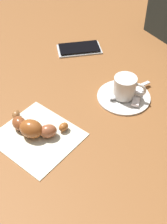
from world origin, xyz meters
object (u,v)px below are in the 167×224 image
teaspoon (123,93)px  napkin (38,136)px  cell_phone (79,48)px  espresso_cup (126,87)px  saucer (124,96)px  croissant (33,127)px  sugar_packet (137,96)px

teaspoon → napkin: (0.24, -0.04, -0.01)m
teaspoon → cell_phone: bearing=-105.1°
espresso_cup → saucer: bearing=-96.1°
saucer → napkin: bearing=-9.6°
espresso_cup → teaspoon: 0.03m
saucer → croissant: (0.24, -0.05, 0.02)m
saucer → sugar_packet: 0.03m
teaspoon → croissant: croissant is taller
teaspoon → sugar_packet: teaspoon is taller
napkin → sugar_packet: bearing=164.9°
cell_phone → saucer: bearing=75.0°
espresso_cup → cell_phone: (-0.06, -0.24, -0.03)m
sugar_packet → croissant: 0.27m
napkin → cell_phone: (-0.31, -0.20, 0.00)m
saucer → cell_phone: same height
sugar_packet → cell_phone: bearing=49.8°
napkin → cell_phone: cell_phone is taller
teaspoon → croissant: (0.24, -0.05, 0.01)m
saucer → napkin: size_ratio=0.79×
saucer → cell_phone: (-0.06, -0.24, 0.00)m
sugar_packet → saucer: bearing=90.2°
espresso_cup → croissant: size_ratio=0.58×
napkin → teaspoon: bearing=171.5°
saucer → teaspoon: bearing=-100.7°
teaspoon → napkin: bearing=-8.5°
sugar_packet → napkin: sugar_packet is taller
teaspoon → napkin: 0.24m
espresso_cup → croissant: bearing=-13.1°
sugar_packet → cell_phone: 0.27m
espresso_cup → croissant: espresso_cup is taller
saucer → teaspoon: size_ratio=1.05×
saucer → sugar_packet: (-0.02, 0.03, 0.01)m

